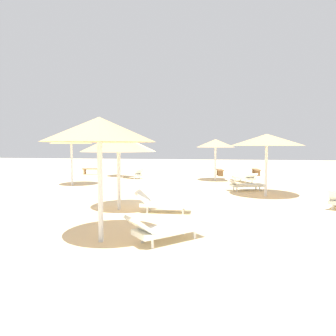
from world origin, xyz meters
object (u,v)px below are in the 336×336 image
object	(u,v)px
parasol_6	(71,139)
lounger_0	(244,185)
parasol_5	(216,143)
lounger_2	(162,203)
parasol_4	(120,143)
lounger_5	(245,178)
bench_1	(92,170)
bench_2	(256,171)
lounger_4	(132,174)
parasol_2	(118,143)
bench_0	(220,171)
parasol_3	(99,130)
lounger_3	(164,229)
parasol_0	(267,140)

from	to	relation	value
parasol_6	lounger_0	size ratio (longest dim) A/B	1.50
parasol_5	parasol_6	size ratio (longest dim) A/B	0.90
parasol_5	lounger_2	bearing A→B (deg)	-99.36
parasol_4	lounger_5	xyz separation A→B (m)	(8.86, -2.14, -2.17)
lounger_5	bench_1	bearing A→B (deg)	163.83
bench_1	parasol_4	bearing A→B (deg)	-23.87
parasol_4	bench_2	xyz separation A→B (m)	(10.10, 2.86, -2.13)
parasol_4	lounger_4	bearing A→B (deg)	-41.32
parasol_2	bench_0	size ratio (longest dim) A/B	1.75
lounger_0	bench_1	size ratio (longest dim) A/B	1.30
parasol_4	lounger_0	size ratio (longest dim) A/B	1.40
lounger_4	bench_2	distance (m)	9.68
parasol_3	lounger_0	size ratio (longest dim) A/B	1.45
lounger_3	bench_2	world-z (taller)	lounger_3
lounger_5	bench_0	xyz separation A→B (m)	(-1.54, 4.17, 0.04)
parasol_4	lounger_3	world-z (taller)	parasol_4
parasol_2	parasol_5	bearing A→B (deg)	71.63
lounger_0	bench_0	bearing A→B (deg)	99.06
parasol_4	parasol_3	bearing A→B (deg)	-72.51
lounger_3	bench_1	distance (m)	18.03
parasol_5	parasol_3	bearing A→B (deg)	-100.41
parasol_4	parasol_0	bearing A→B (deg)	-37.80
lounger_2	bench_2	bearing A→B (deg)	71.74
lounger_0	bench_1	bearing A→B (deg)	148.51
parasol_5	bench_1	distance (m)	10.43
lounger_5	lounger_2	bearing A→B (deg)	-110.53
lounger_5	bench_2	world-z (taller)	lounger_5
lounger_2	parasol_3	bearing A→B (deg)	-103.43
parasol_0	lounger_4	xyz separation A→B (m)	(-8.11, 6.16, -2.21)
parasol_2	parasol_4	size ratio (longest dim) A/B	0.96
parasol_5	lounger_0	size ratio (longest dim) A/B	1.35
bench_0	parasol_6	bearing A→B (deg)	-138.74
lounger_4	lounger_3	bearing A→B (deg)	-70.11
bench_2	lounger_2	bearing A→B (deg)	-108.26
parasol_3	parasol_4	bearing A→B (deg)	107.49
lounger_0	lounger_4	size ratio (longest dim) A/B	1.03
parasol_4	bench_2	distance (m)	10.72
lounger_3	lounger_5	size ratio (longest dim) A/B	0.91
bench_0	lounger_2	bearing A→B (deg)	-98.12
parasol_0	parasol_6	xyz separation A→B (m)	(-10.43, 1.98, 0.16)
parasol_3	lounger_5	bearing A→B (deg)	71.31
bench_1	bench_2	xyz separation A→B (m)	(12.90, 1.62, 0.00)
lounger_0	lounger_4	world-z (taller)	lounger_4
parasol_6	lounger_0	bearing A→B (deg)	-2.49
lounger_4	bench_0	world-z (taller)	lounger_4
parasol_0	lounger_0	distance (m)	2.84
parasol_0	lounger_2	size ratio (longest dim) A/B	1.68
parasol_3	lounger_5	distance (m)	13.43
lounger_2	lounger_4	distance (m)	11.02
lounger_0	lounger_5	size ratio (longest dim) A/B	1.02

